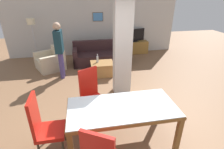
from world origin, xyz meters
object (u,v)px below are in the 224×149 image
(coffee_table, at_px, (102,69))
(floor_lamp, at_px, (32,26))
(armchair, at_px, (51,62))
(tv_screen, at_px, (134,36))
(dining_chair_head_left, at_px, (44,125))
(sofa, at_px, (100,56))
(standing_person, at_px, (59,47))
(dining_chair_far_left, at_px, (92,93))
(dining_table, at_px, (122,113))
(tv_stand, at_px, (133,47))
(bottle, at_px, (98,59))

(coffee_table, distance_m, floor_lamp, 3.23)
(armchair, xyz_separation_m, coffee_table, (1.75, -0.88, -0.04))
(tv_screen, distance_m, floor_lamp, 4.12)
(dining_chair_head_left, xyz_separation_m, floor_lamp, (-1.05, 4.73, 0.81))
(sofa, bearing_deg, tv_screen, -150.80)
(dining_chair_head_left, xyz_separation_m, standing_person, (0.05, 2.99, 0.44))
(dining_chair_head_left, height_order, coffee_table, dining_chair_head_left)
(dining_chair_far_left, distance_m, floor_lamp, 4.39)
(dining_table, distance_m, tv_stand, 5.24)
(dining_chair_head_left, bearing_deg, tv_stand, 148.51)
(armchair, xyz_separation_m, standing_person, (0.45, -0.79, 0.75))
(sofa, height_order, armchair, sofa)
(dining_chair_far_left, bearing_deg, floor_lamp, -92.64)
(standing_person, bearing_deg, coffee_table, 90.00)
(dining_table, relative_size, tv_screen, 1.81)
(dining_table, height_order, floor_lamp, floor_lamp)
(coffee_table, distance_m, bottle, 0.36)
(armchair, bearing_deg, dining_chair_far_left, 176.12)
(sofa, bearing_deg, dining_chair_head_left, 70.52)
(bottle, bearing_deg, coffee_table, -30.42)
(dining_table, height_order, standing_person, standing_person)
(bottle, xyz_separation_m, tv_screen, (1.81, 1.95, 0.26))
(dining_chair_head_left, distance_m, armchair, 3.82)
(dining_chair_head_left, bearing_deg, floor_lamp, -167.48)
(armchair, xyz_separation_m, bottle, (1.61, -0.80, 0.28))
(dining_chair_far_left, bearing_deg, dining_table, 90.00)
(standing_person, bearing_deg, tv_screen, 126.93)
(bottle, height_order, floor_lamp, floor_lamp)
(sofa, xyz_separation_m, armchair, (-1.83, -0.26, -0.01))
(dining_chair_far_left, xyz_separation_m, armchair, (-1.25, 2.93, -0.31))
(coffee_table, bearing_deg, standing_person, 176.30)
(armchair, bearing_deg, dining_table, 177.46)
(armchair, xyz_separation_m, floor_lamp, (-0.65, 0.94, 1.12))
(dining_chair_head_left, distance_m, tv_screen, 5.80)
(standing_person, bearing_deg, dining_chair_head_left, 2.67)
(dining_chair_far_left, relative_size, sofa, 0.54)
(sofa, bearing_deg, armchair, 8.19)
(tv_screen, bearing_deg, standing_person, 16.86)
(sofa, distance_m, tv_stand, 1.83)
(bottle, bearing_deg, sofa, 78.23)
(armchair, relative_size, standing_person, 0.68)
(dining_table, xyz_separation_m, dining_chair_head_left, (-1.32, 0.00, -0.05))
(dining_chair_head_left, relative_size, floor_lamp, 0.67)
(dining_chair_far_left, bearing_deg, coffee_table, -132.39)
(armchair, relative_size, tv_screen, 1.15)
(coffee_table, xyz_separation_m, bottle, (-0.14, 0.08, 0.32))
(dining_chair_head_left, relative_size, coffee_table, 1.50)
(armchair, distance_m, bottle, 1.82)
(dining_table, height_order, dining_chair_head_left, dining_chair_head_left)
(tv_stand, relative_size, floor_lamp, 0.78)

